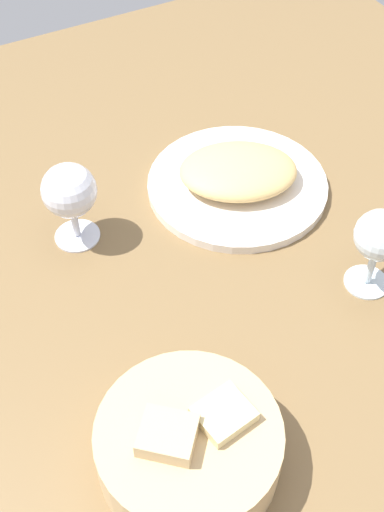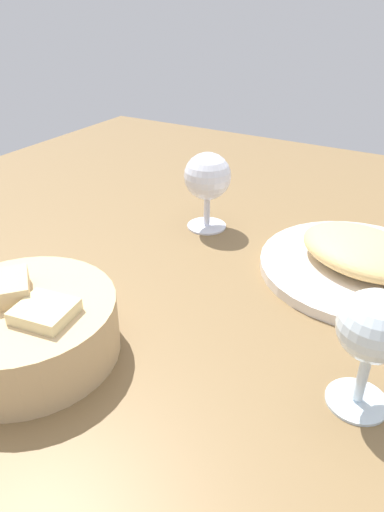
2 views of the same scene
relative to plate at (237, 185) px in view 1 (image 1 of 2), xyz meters
The scene contains 7 objects.
ground_plane 20.09cm from the plate, 43.60° to the left, with size 140.00×140.00×2.00cm, color brown.
plate is the anchor object (origin of this frame).
omelette 2.72cm from the plate, ahead, with size 17.33×13.05×4.05cm, color #DCB46E.
lettuce_garnish 7.43cm from the plate, behind, with size 4.93×4.93×1.72cm, color #3F802A.
bread_basket 43.54cm from the plate, 52.45° to the left, with size 19.28×19.28×8.45cm.
wine_glass_near 26.03cm from the plate, ahead, with size 7.40×7.40×12.44cm.
wine_glass_far 25.71cm from the plate, 102.98° to the left, with size 6.55×6.55×12.37cm.
Camera 1 is at (26.30, 47.85, 66.98)cm, focal length 46.22 mm.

